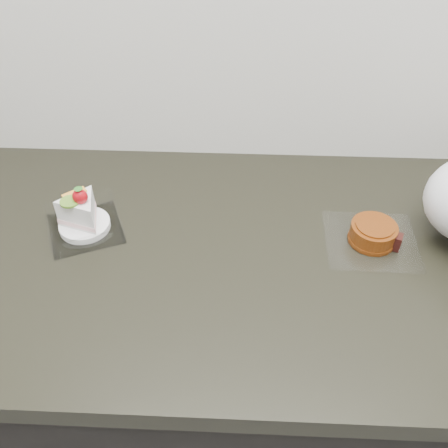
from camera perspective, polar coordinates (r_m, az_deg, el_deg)
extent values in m
cube|color=black|center=(1.28, 4.38, -18.06)|extent=(2.00, 0.60, 0.86)
cube|color=black|center=(0.92, 5.81, -3.99)|extent=(2.04, 0.64, 0.04)
cube|color=white|center=(0.98, -15.54, -0.48)|extent=(0.17, 0.17, 0.00)
cylinder|color=white|center=(0.98, -15.62, -0.13)|extent=(0.10, 0.10, 0.01)
ellipsoid|color=red|center=(0.92, -16.13, 3.04)|extent=(0.03, 0.02, 0.03)
cone|color=#2D7223|center=(0.91, -16.29, 3.71)|extent=(0.02, 0.02, 0.01)
cylinder|color=#72A12E|center=(0.93, -17.24, 2.46)|extent=(0.03, 0.03, 0.00)
cube|color=#F79F2E|center=(0.95, -16.74, 3.37)|extent=(0.04, 0.04, 0.00)
cube|color=white|center=(0.96, 16.45, -1.82)|extent=(0.17, 0.16, 0.00)
cylinder|color=#73340D|center=(0.95, 16.66, -1.01)|extent=(0.10, 0.10, 0.04)
cylinder|color=#73340D|center=(0.96, 16.50, -1.61)|extent=(0.10, 0.10, 0.01)
cylinder|color=#73340D|center=(0.94, 16.89, -0.15)|extent=(0.08, 0.08, 0.00)
cube|color=black|center=(0.95, 18.92, -1.89)|extent=(0.03, 0.03, 0.03)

